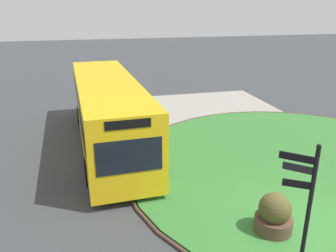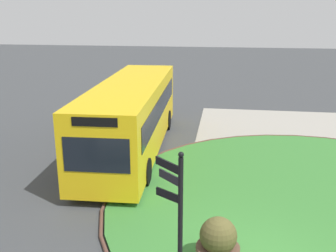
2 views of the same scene
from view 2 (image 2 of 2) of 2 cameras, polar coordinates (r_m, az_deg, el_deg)
name	(u,v)px [view 2 (image 2 of 2)]	position (r m, az deg, el deg)	size (l,w,h in m)	color
grass_island	(331,206)	(13.64, 22.67, -10.67)	(14.24, 14.24, 0.10)	#387A33
grass_kerb_ring	(331,206)	(13.63, 22.67, -10.65)	(14.55, 14.55, 0.11)	brown
signpost_directional	(177,230)	(7.34, 1.35, -14.93)	(0.54, 0.58, 3.69)	black
bus_yellow	(132,115)	(16.98, -5.29, 1.65)	(10.88, 2.93, 3.07)	yellow
planter_kerbside	(218,244)	(9.92, 7.28, -16.74)	(1.06, 1.06, 1.26)	brown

